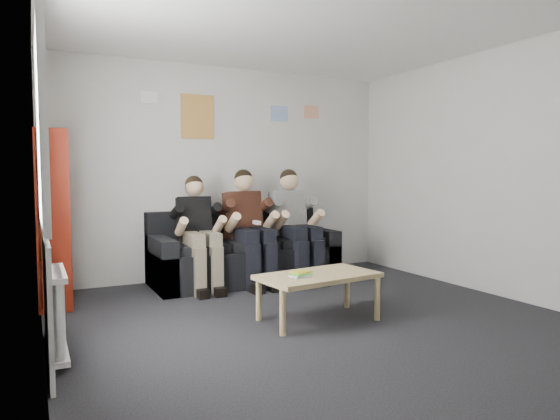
# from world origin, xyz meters

# --- Properties ---
(room_shell) EXTENTS (5.00, 5.00, 5.00)m
(room_shell) POSITION_xyz_m (0.00, 0.00, 1.35)
(room_shell) COLOR black
(room_shell) RESTS_ON ground
(sofa) EXTENTS (2.25, 0.92, 0.87)m
(sofa) POSITION_xyz_m (0.04, 2.07, 0.31)
(sofa) COLOR black
(sofa) RESTS_ON ground
(bookshelf) EXTENTS (0.26, 0.79, 1.76)m
(bookshelf) POSITION_xyz_m (-2.09, 1.92, 0.88)
(bookshelf) COLOR maroon
(bookshelf) RESTS_ON ground
(coffee_table) EXTENTS (1.07, 0.59, 0.43)m
(coffee_table) POSITION_xyz_m (0.01, 0.21, 0.38)
(coffee_table) COLOR tan
(coffee_table) RESTS_ON ground
(game_cases) EXTENTS (0.21, 0.18, 0.04)m
(game_cases) POSITION_xyz_m (-0.19, 0.19, 0.45)
(game_cases) COLOR silver
(game_cases) RESTS_ON coffee_table
(person_left) EXTENTS (0.39, 0.84, 1.31)m
(person_left) POSITION_xyz_m (-0.59, 1.87, 0.66)
(person_left) COLOR black
(person_left) RESTS_ON sofa
(person_middle) EXTENTS (0.43, 0.92, 1.39)m
(person_middle) POSITION_xyz_m (0.04, 1.87, 0.69)
(person_middle) COLOR #4E281A
(person_middle) RESTS_ON sofa
(person_right) EXTENTS (0.43, 0.92, 1.39)m
(person_right) POSITION_xyz_m (0.67, 1.87, 0.69)
(person_right) COLOR silver
(person_right) RESTS_ON sofa
(radiator) EXTENTS (0.10, 0.64, 0.60)m
(radiator) POSITION_xyz_m (-2.15, 0.20, 0.35)
(radiator) COLOR white
(radiator) RESTS_ON ground
(window) EXTENTS (0.05, 1.30, 2.36)m
(window) POSITION_xyz_m (-2.22, 0.20, 1.03)
(window) COLOR white
(window) RESTS_ON room_shell
(poster_large) EXTENTS (0.42, 0.01, 0.55)m
(poster_large) POSITION_xyz_m (-0.40, 2.49, 2.05)
(poster_large) COLOR gold
(poster_large) RESTS_ON room_shell
(poster_blue) EXTENTS (0.25, 0.01, 0.20)m
(poster_blue) POSITION_xyz_m (0.75, 2.49, 2.15)
(poster_blue) COLOR #3E74D2
(poster_blue) RESTS_ON room_shell
(poster_pink) EXTENTS (0.22, 0.01, 0.18)m
(poster_pink) POSITION_xyz_m (1.25, 2.49, 2.20)
(poster_pink) COLOR #D3429A
(poster_pink) RESTS_ON room_shell
(poster_sign) EXTENTS (0.20, 0.01, 0.14)m
(poster_sign) POSITION_xyz_m (-1.00, 2.49, 2.25)
(poster_sign) COLOR white
(poster_sign) RESTS_ON room_shell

